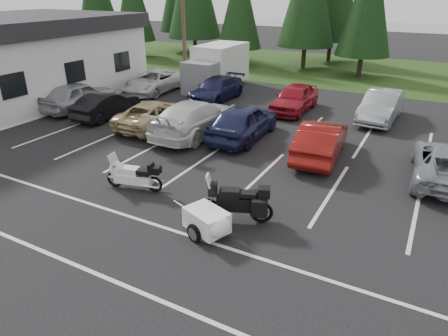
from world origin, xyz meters
TOP-DOWN VIEW (x-y plane):
  - ground at (0.00, 0.00)m, footprint 120.00×120.00m
  - grass_strip at (0.00, 24.00)m, footprint 80.00×16.00m
  - lake_water at (4.00, 55.00)m, footprint 70.00×50.00m
  - building at (-18.00, 4.00)m, footprint 10.60×15.60m
  - utility_pole at (-10.00, 12.00)m, footprint 1.60×0.26m
  - box_truck at (-8.00, 12.50)m, footprint 2.40×5.60m
  - stall_markings at (0.00, 2.00)m, footprint 32.00×16.00m
  - conifer_3 at (-10.50, 21.40)m, footprint 3.87×3.87m
  - conifer_5 at (0.00, 21.60)m, footprint 4.14×4.14m
  - car_near_0 at (-12.31, 4.44)m, footprint 1.94×4.72m
  - car_near_1 at (-9.83, 3.99)m, footprint 1.60×4.18m
  - car_near_2 at (-6.49, 3.90)m, footprint 2.40×4.89m
  - car_near_3 at (-4.13, 3.96)m, footprint 2.32×5.64m
  - car_near_4 at (-1.89, 4.54)m, footprint 2.06×4.87m
  - car_near_5 at (1.92, 4.01)m, footprint 1.99×4.68m
  - car_near_6 at (6.56, 4.00)m, footprint 2.54×4.97m
  - car_far_0 at (-11.10, 9.82)m, footprint 2.69×5.31m
  - car_far_1 at (-6.40, 9.98)m, footprint 1.96×4.78m
  - car_far_2 at (-1.29, 9.97)m, footprint 1.81×4.48m
  - car_far_3 at (3.31, 10.49)m, footprint 1.86×4.78m
  - touring_motorcycle at (-2.95, -1.97)m, footprint 2.43×1.23m
  - cargo_trailer at (0.72, -3.21)m, footprint 2.00×1.54m
  - adventure_motorcycle at (1.08, -2.16)m, footprint 2.68×1.74m

SIDE VIEW (x-z plane):
  - ground at x=0.00m, z-range 0.00..0.00m
  - lake_water at x=4.00m, z-range -0.01..0.01m
  - stall_markings at x=0.00m, z-range 0.00..0.01m
  - grass_strip at x=0.00m, z-range 0.00..0.01m
  - cargo_trailer at x=0.72m, z-range 0.00..0.82m
  - touring_motorcycle at x=-2.95m, z-range 0.00..1.29m
  - car_near_2 at x=-6.49m, z-range 0.00..1.34m
  - car_near_6 at x=6.56m, z-range 0.00..1.34m
  - car_near_1 at x=-9.83m, z-range 0.00..1.36m
  - car_far_1 at x=-6.40m, z-range 0.00..1.38m
  - car_far_0 at x=-11.10m, z-range 0.00..1.44m
  - car_near_5 at x=1.92m, z-range 0.00..1.50m
  - car_far_2 at x=-1.29m, z-range 0.00..1.53m
  - adventure_motorcycle at x=1.08m, z-range 0.00..1.54m
  - car_far_3 at x=3.31m, z-range 0.00..1.55m
  - car_near_0 at x=-12.31m, z-range 0.00..1.60m
  - car_near_3 at x=-4.13m, z-range 0.00..1.63m
  - car_near_4 at x=-1.89m, z-range 0.00..1.64m
  - box_truck at x=-8.00m, z-range 0.00..2.90m
  - building at x=-18.00m, z-range 0.00..4.90m
  - utility_pole at x=-10.00m, z-range 0.20..9.20m
  - conifer_3 at x=-10.50m, z-range 0.76..9.78m
  - conifer_5 at x=0.00m, z-range 0.81..10.45m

